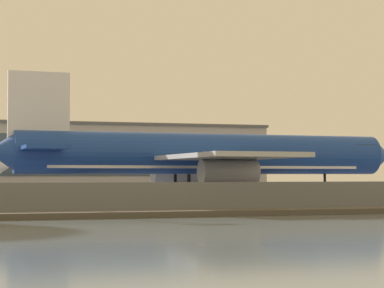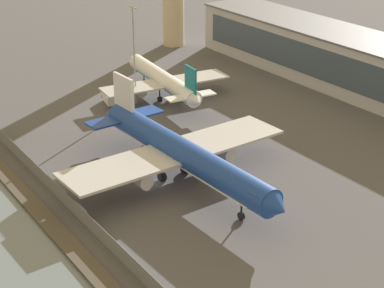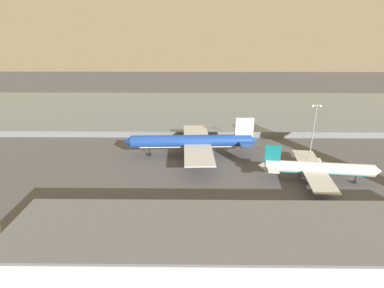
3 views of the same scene
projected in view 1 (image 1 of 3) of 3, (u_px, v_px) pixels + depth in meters
ground_plane at (192, 205)px, 81.84m from camera, size 500.00×500.00×0.00m
shoreline_seawall at (263, 212)px, 62.24m from camera, size 320.00×3.00×0.50m
perimeter_fence at (244, 197)px, 66.59m from camera, size 280.00×0.10×2.72m
cargo_jet_blue at (201, 156)px, 87.14m from camera, size 50.14×42.90×14.68m
baggage_tug at (173, 202)px, 70.55m from camera, size 3.44×3.34×1.80m
terminal_building at (6, 158)px, 140.87m from camera, size 99.61×17.29×13.13m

